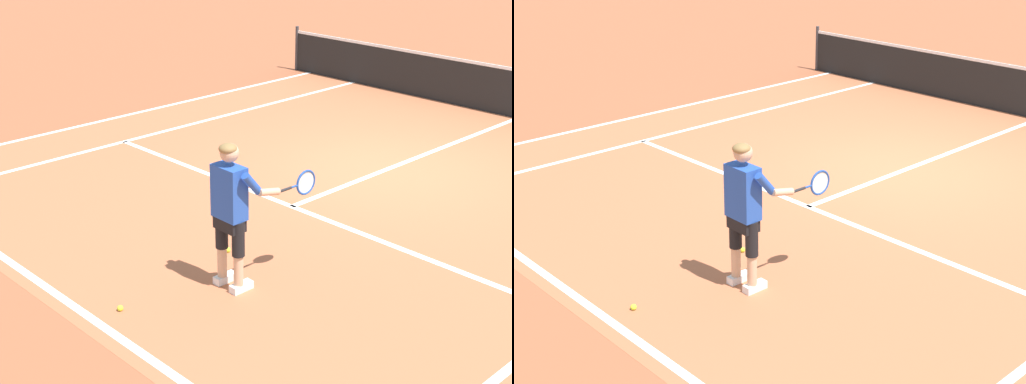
% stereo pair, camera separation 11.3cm
% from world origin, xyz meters
% --- Properties ---
extents(ground_plane, '(80.00, 80.00, 0.00)m').
position_xyz_m(ground_plane, '(0.00, 0.00, 0.00)').
color(ground_plane, '#9E5133').
extents(court_inner_surface, '(10.98, 10.50, 0.00)m').
position_xyz_m(court_inner_surface, '(0.00, -0.89, 0.00)').
color(court_inner_surface, '#B2603D').
rests_on(court_inner_surface, ground).
extents(line_baseline, '(10.98, 0.10, 0.01)m').
position_xyz_m(line_baseline, '(0.00, -5.95, 0.00)').
color(line_baseline, white).
rests_on(line_baseline, ground).
extents(line_service, '(8.23, 0.10, 0.01)m').
position_xyz_m(line_service, '(0.00, -2.24, 0.00)').
color(line_service, white).
rests_on(line_service, ground).
extents(line_centre_service, '(0.10, 6.40, 0.01)m').
position_xyz_m(line_centre_service, '(0.00, 0.96, 0.00)').
color(line_centre_service, white).
rests_on(line_centre_service, ground).
extents(line_singles_left, '(0.10, 10.10, 0.01)m').
position_xyz_m(line_singles_left, '(-4.12, -0.89, 0.00)').
color(line_singles_left, white).
rests_on(line_singles_left, ground).
extents(line_doubles_left, '(0.10, 10.10, 0.01)m').
position_xyz_m(line_doubles_left, '(-5.49, -0.89, 0.00)').
color(line_doubles_left, white).
rests_on(line_doubles_left, ground).
extents(tennis_player, '(0.64, 1.11, 1.71)m').
position_xyz_m(tennis_player, '(1.14, -4.41, 0.99)').
color(tennis_player, white).
rests_on(tennis_player, ground).
extents(tennis_ball_near_feet, '(0.07, 0.07, 0.07)m').
position_xyz_m(tennis_ball_near_feet, '(0.45, -3.87, 0.03)').
color(tennis_ball_near_feet, '#CCE02D').
rests_on(tennis_ball_near_feet, ground).
extents(tennis_ball_by_baseline, '(0.07, 0.07, 0.07)m').
position_xyz_m(tennis_ball_by_baseline, '(0.70, -5.63, 0.03)').
color(tennis_ball_by_baseline, '#CCE02D').
rests_on(tennis_ball_by_baseline, ground).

